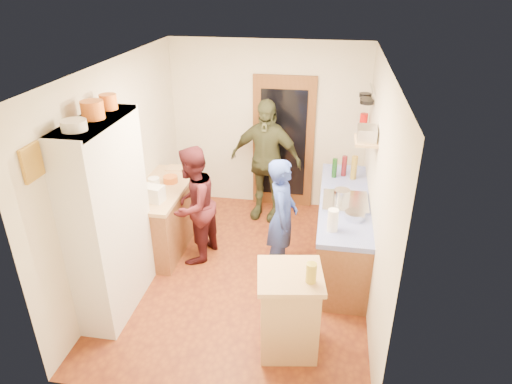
% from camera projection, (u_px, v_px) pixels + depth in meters
% --- Properties ---
extents(floor, '(3.00, 4.00, 0.02)m').
position_uv_depth(floor, '(244.00, 272.00, 5.85)').
color(floor, brown).
rests_on(floor, ground).
extents(ceiling, '(3.00, 4.00, 0.02)m').
position_uv_depth(ceiling, '(242.00, 64.00, 4.69)').
color(ceiling, silver).
rests_on(ceiling, ground).
extents(wall_back, '(3.00, 0.02, 2.60)m').
position_uv_depth(wall_back, '(268.00, 126.00, 7.04)').
color(wall_back, beige).
rests_on(wall_back, ground).
extents(wall_front, '(3.00, 0.02, 2.60)m').
position_uv_depth(wall_front, '(193.00, 288.00, 3.49)').
color(wall_front, beige).
rests_on(wall_front, ground).
extents(wall_left, '(0.02, 4.00, 2.60)m').
position_uv_depth(wall_left, '(120.00, 171.00, 5.49)').
color(wall_left, beige).
rests_on(wall_left, ground).
extents(wall_right, '(0.02, 4.00, 2.60)m').
position_uv_depth(wall_right, '(377.00, 189.00, 5.04)').
color(wall_right, beige).
rests_on(wall_right, ground).
extents(door_frame, '(0.95, 0.06, 2.10)m').
position_uv_depth(door_frame, '(283.00, 143.00, 7.08)').
color(door_frame, brown).
rests_on(door_frame, ground).
extents(door_glass, '(0.70, 0.02, 1.70)m').
position_uv_depth(door_glass, '(283.00, 144.00, 7.05)').
color(door_glass, black).
rests_on(door_glass, door_frame).
extents(hutch_body, '(0.40, 1.20, 2.20)m').
position_uv_depth(hutch_body, '(109.00, 219.00, 4.84)').
color(hutch_body, silver).
rests_on(hutch_body, ground).
extents(hutch_top_shelf, '(0.40, 1.14, 0.04)m').
position_uv_depth(hutch_top_shelf, '(93.00, 121.00, 4.36)').
color(hutch_top_shelf, silver).
rests_on(hutch_top_shelf, hutch_body).
extents(plate_stack, '(0.23, 0.23, 0.09)m').
position_uv_depth(plate_stack, '(74.00, 125.00, 4.04)').
color(plate_stack, white).
rests_on(plate_stack, hutch_top_shelf).
extents(orange_pot_a, '(0.22, 0.22, 0.17)m').
position_uv_depth(orange_pot_a, '(93.00, 110.00, 4.34)').
color(orange_pot_a, orange).
rests_on(orange_pot_a, hutch_top_shelf).
extents(orange_pot_b, '(0.17, 0.17, 0.16)m').
position_uv_depth(orange_pot_b, '(108.00, 102.00, 4.64)').
color(orange_pot_b, orange).
rests_on(orange_pot_b, hutch_top_shelf).
extents(left_counter_base, '(0.60, 1.40, 0.85)m').
position_uv_depth(left_counter_base, '(164.00, 218.00, 6.23)').
color(left_counter_base, brown).
rests_on(left_counter_base, ground).
extents(left_counter_top, '(0.64, 1.44, 0.05)m').
position_uv_depth(left_counter_top, '(161.00, 189.00, 6.03)').
color(left_counter_top, tan).
rests_on(left_counter_top, left_counter_base).
extents(toaster, '(0.29, 0.22, 0.20)m').
position_uv_depth(toaster, '(153.00, 194.00, 5.62)').
color(toaster, white).
rests_on(toaster, left_counter_top).
extents(kettle, '(0.15, 0.15, 0.17)m').
position_uv_depth(kettle, '(154.00, 184.00, 5.91)').
color(kettle, white).
rests_on(kettle, left_counter_top).
extents(orange_bowl, '(0.23, 0.23, 0.09)m').
position_uv_depth(orange_bowl, '(171.00, 179.00, 6.13)').
color(orange_bowl, orange).
rests_on(orange_bowl, left_counter_top).
extents(chopping_board, '(0.31, 0.24, 0.02)m').
position_uv_depth(chopping_board, '(177.00, 168.00, 6.55)').
color(chopping_board, tan).
rests_on(chopping_board, left_counter_top).
extents(right_counter_base, '(0.60, 2.20, 0.84)m').
position_uv_depth(right_counter_base, '(342.00, 232.00, 5.92)').
color(right_counter_base, brown).
rests_on(right_counter_base, ground).
extents(right_counter_top, '(0.62, 2.22, 0.06)m').
position_uv_depth(right_counter_top, '(345.00, 201.00, 5.72)').
color(right_counter_top, '#061EB4').
rests_on(right_counter_top, right_counter_base).
extents(hob, '(0.55, 0.58, 0.04)m').
position_uv_depth(hob, '(345.00, 202.00, 5.60)').
color(hob, silver).
rests_on(hob, right_counter_top).
extents(pot_on_hob, '(0.20, 0.20, 0.13)m').
position_uv_depth(pot_on_hob, '(342.00, 194.00, 5.59)').
color(pot_on_hob, silver).
rests_on(pot_on_hob, hob).
extents(bottle_a, '(0.07, 0.07, 0.27)m').
position_uv_depth(bottle_a, '(335.00, 168.00, 6.25)').
color(bottle_a, '#143F14').
rests_on(bottle_a, right_counter_top).
extents(bottle_b, '(0.09, 0.09, 0.29)m').
position_uv_depth(bottle_b, '(344.00, 166.00, 6.29)').
color(bottle_b, '#591419').
rests_on(bottle_b, right_counter_top).
extents(bottle_c, '(0.10, 0.10, 0.33)m').
position_uv_depth(bottle_c, '(354.00, 168.00, 6.18)').
color(bottle_c, olive).
rests_on(bottle_c, right_counter_top).
extents(paper_towel, '(0.13, 0.13, 0.26)m').
position_uv_depth(paper_towel, '(333.00, 220.00, 4.97)').
color(paper_towel, white).
rests_on(paper_towel, right_counter_top).
extents(mixing_bowl, '(0.23, 0.23, 0.09)m').
position_uv_depth(mixing_bowl, '(355.00, 215.00, 5.24)').
color(mixing_bowl, silver).
rests_on(mixing_bowl, right_counter_top).
extents(island_base, '(0.63, 0.63, 0.86)m').
position_uv_depth(island_base, '(289.00, 313.00, 4.51)').
color(island_base, tan).
rests_on(island_base, ground).
extents(island_top, '(0.71, 0.71, 0.05)m').
position_uv_depth(island_top, '(290.00, 276.00, 4.31)').
color(island_top, tan).
rests_on(island_top, island_base).
extents(cutting_board, '(0.39, 0.33, 0.02)m').
position_uv_depth(cutting_board, '(285.00, 272.00, 4.35)').
color(cutting_board, white).
rests_on(cutting_board, island_top).
extents(oil_jar, '(0.11, 0.11, 0.20)m').
position_uv_depth(oil_jar, '(311.00, 273.00, 4.15)').
color(oil_jar, '#AD9E2D').
rests_on(oil_jar, island_top).
extents(pan_rail, '(0.02, 0.65, 0.02)m').
position_uv_depth(pan_rail, '(372.00, 89.00, 6.07)').
color(pan_rail, silver).
rests_on(pan_rail, wall_right).
extents(pan_hang_a, '(0.18, 0.18, 0.05)m').
position_uv_depth(pan_hang_a, '(367.00, 102.00, 5.98)').
color(pan_hang_a, black).
rests_on(pan_hang_a, pan_rail).
extents(pan_hang_b, '(0.16, 0.16, 0.05)m').
position_uv_depth(pan_hang_b, '(366.00, 99.00, 6.16)').
color(pan_hang_b, black).
rests_on(pan_hang_b, pan_rail).
extents(pan_hang_c, '(0.17, 0.17, 0.05)m').
position_uv_depth(pan_hang_c, '(365.00, 95.00, 6.34)').
color(pan_hang_c, black).
rests_on(pan_hang_c, pan_rail).
extents(wall_shelf, '(0.26, 0.42, 0.03)m').
position_uv_depth(wall_shelf, '(366.00, 141.00, 5.29)').
color(wall_shelf, tan).
rests_on(wall_shelf, wall_right).
extents(radio, '(0.23, 0.30, 0.15)m').
position_uv_depth(radio, '(367.00, 133.00, 5.25)').
color(radio, silver).
rests_on(radio, wall_shelf).
extents(ext_bracket, '(0.06, 0.10, 0.04)m').
position_uv_depth(ext_bracket, '(367.00, 128.00, 6.49)').
color(ext_bracket, black).
rests_on(ext_bracket, wall_right).
extents(fire_extinguisher, '(0.11, 0.11, 0.32)m').
position_uv_depth(fire_extinguisher, '(363.00, 125.00, 6.47)').
color(fire_extinguisher, red).
rests_on(fire_extinguisher, wall_right).
extents(picture_frame, '(0.03, 0.25, 0.30)m').
position_uv_depth(picture_frame, '(32.00, 163.00, 3.78)').
color(picture_frame, gold).
rests_on(picture_frame, wall_left).
extents(person_hob, '(0.39, 0.57, 1.52)m').
position_uv_depth(person_hob, '(284.00, 218.00, 5.55)').
color(person_hob, '#2A41A0').
rests_on(person_hob, ground).
extents(person_left, '(0.74, 0.87, 1.56)m').
position_uv_depth(person_left, '(196.00, 205.00, 5.83)').
color(person_left, '#40141A').
rests_on(person_left, ground).
extents(person_back, '(1.15, 0.64, 1.86)m').
position_uv_depth(person_back, '(266.00, 161.00, 6.76)').
color(person_back, '#373A22').
rests_on(person_back, ground).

